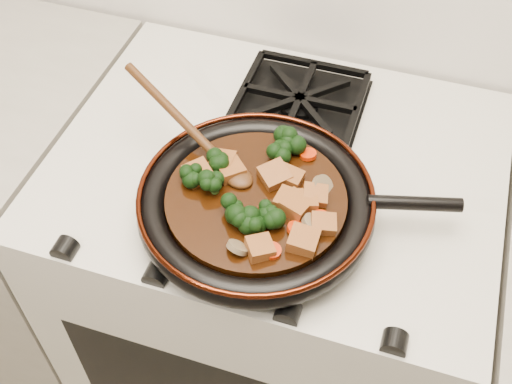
% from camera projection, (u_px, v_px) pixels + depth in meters
% --- Properties ---
extents(stove, '(0.76, 0.60, 0.90)m').
position_uv_depth(stove, '(272.00, 298.00, 1.44)').
color(stove, beige).
rests_on(stove, ground).
extents(burner_grate_front, '(0.23, 0.23, 0.03)m').
position_uv_depth(burner_grate_front, '(251.00, 217.00, 1.00)').
color(burner_grate_front, black).
rests_on(burner_grate_front, stove).
extents(burner_grate_back, '(0.23, 0.23, 0.03)m').
position_uv_depth(burner_grate_back, '(299.00, 102.00, 1.17)').
color(burner_grate_back, black).
rests_on(burner_grate_back, stove).
extents(skillet, '(0.48, 0.36, 0.05)m').
position_uv_depth(skillet, '(257.00, 203.00, 0.97)').
color(skillet, black).
rests_on(skillet, burner_grate_front).
extents(braising_sauce, '(0.27, 0.27, 0.02)m').
position_uv_depth(braising_sauce, '(256.00, 201.00, 0.97)').
color(braising_sauce, black).
rests_on(braising_sauce, skillet).
extents(tofu_cube_0, '(0.04, 0.04, 0.02)m').
position_uv_depth(tofu_cube_0, '(290.00, 177.00, 0.98)').
color(tofu_cube_0, brown).
rests_on(tofu_cube_0, braising_sauce).
extents(tofu_cube_1, '(0.04, 0.04, 0.03)m').
position_uv_depth(tofu_cube_1, '(315.00, 196.00, 0.95)').
color(tofu_cube_1, brown).
rests_on(tofu_cube_1, braising_sauce).
extents(tofu_cube_2, '(0.04, 0.04, 0.02)m').
position_uv_depth(tofu_cube_2, '(223.00, 161.00, 1.00)').
color(tofu_cube_2, brown).
rests_on(tofu_cube_2, braising_sauce).
extents(tofu_cube_3, '(0.04, 0.04, 0.03)m').
position_uv_depth(tofu_cube_3, '(323.00, 224.00, 0.92)').
color(tofu_cube_3, brown).
rests_on(tofu_cube_3, braising_sauce).
extents(tofu_cube_4, '(0.05, 0.05, 0.03)m').
position_uv_depth(tofu_cube_4, '(296.00, 206.00, 0.94)').
color(tofu_cube_4, brown).
rests_on(tofu_cube_4, braising_sauce).
extents(tofu_cube_5, '(0.06, 0.06, 0.03)m').
position_uv_depth(tofu_cube_5, '(275.00, 176.00, 0.98)').
color(tofu_cube_5, brown).
rests_on(tofu_cube_5, braising_sauce).
extents(tofu_cube_6, '(0.05, 0.05, 0.02)m').
position_uv_depth(tofu_cube_6, '(260.00, 248.00, 0.89)').
color(tofu_cube_6, brown).
rests_on(tofu_cube_6, braising_sauce).
extents(tofu_cube_7, '(0.06, 0.06, 0.02)m').
position_uv_depth(tofu_cube_7, '(230.00, 170.00, 0.99)').
color(tofu_cube_7, brown).
rests_on(tofu_cube_7, braising_sauce).
extents(tofu_cube_8, '(0.05, 0.05, 0.03)m').
position_uv_depth(tofu_cube_8, '(290.00, 202.00, 0.95)').
color(tofu_cube_8, brown).
rests_on(tofu_cube_8, braising_sauce).
extents(tofu_cube_9, '(0.04, 0.04, 0.03)m').
position_uv_depth(tofu_cube_9, '(303.00, 241.00, 0.90)').
color(tofu_cube_9, brown).
rests_on(tofu_cube_9, braising_sauce).
extents(tofu_cube_10, '(0.06, 0.06, 0.03)m').
position_uv_depth(tofu_cube_10, '(198.00, 174.00, 0.98)').
color(tofu_cube_10, brown).
rests_on(tofu_cube_10, braising_sauce).
extents(tofu_cube_11, '(0.04, 0.04, 0.02)m').
position_uv_depth(tofu_cube_11, '(307.00, 201.00, 0.95)').
color(tofu_cube_11, brown).
rests_on(tofu_cube_11, braising_sauce).
extents(broccoli_floret_0, '(0.08, 0.08, 0.07)m').
position_uv_depth(broccoli_floret_0, '(268.00, 215.00, 0.92)').
color(broccoli_floret_0, black).
rests_on(broccoli_floret_0, braising_sauce).
extents(broccoli_floret_1, '(0.08, 0.09, 0.07)m').
position_uv_depth(broccoli_floret_1, '(215.00, 186.00, 0.96)').
color(broccoli_floret_1, black).
rests_on(broccoli_floret_1, braising_sauce).
extents(broccoli_floret_2, '(0.09, 0.09, 0.08)m').
position_uv_depth(broccoli_floret_2, '(290.00, 143.00, 1.02)').
color(broccoli_floret_2, black).
rests_on(broccoli_floret_2, braising_sauce).
extents(broccoli_floret_3, '(0.09, 0.09, 0.07)m').
position_uv_depth(broccoli_floret_3, '(250.00, 222.00, 0.92)').
color(broccoli_floret_3, black).
rests_on(broccoli_floret_3, braising_sauce).
extents(broccoli_floret_4, '(0.07, 0.07, 0.06)m').
position_uv_depth(broccoli_floret_4, '(189.00, 177.00, 0.97)').
color(broccoli_floret_4, black).
rests_on(broccoli_floret_4, braising_sauce).
extents(broccoli_floret_5, '(0.08, 0.08, 0.05)m').
position_uv_depth(broccoli_floret_5, '(220.00, 162.00, 1.00)').
color(broccoli_floret_5, black).
rests_on(broccoli_floret_5, braising_sauce).
extents(broccoli_floret_6, '(0.08, 0.09, 0.07)m').
position_uv_depth(broccoli_floret_6, '(283.00, 154.00, 1.01)').
color(broccoli_floret_6, black).
rests_on(broccoli_floret_6, braising_sauce).
extents(broccoli_floret_7, '(0.08, 0.08, 0.07)m').
position_uv_depth(broccoli_floret_7, '(235.00, 215.00, 0.93)').
color(broccoli_floret_7, black).
rests_on(broccoli_floret_7, braising_sauce).
extents(carrot_coin_0, '(0.03, 0.03, 0.01)m').
position_uv_depth(carrot_coin_0, '(272.00, 251.00, 0.89)').
color(carrot_coin_0, red).
rests_on(carrot_coin_0, braising_sauce).
extents(carrot_coin_1, '(0.03, 0.03, 0.01)m').
position_uv_depth(carrot_coin_1, '(308.00, 154.00, 1.01)').
color(carrot_coin_1, red).
rests_on(carrot_coin_1, braising_sauce).
extents(carrot_coin_2, '(0.03, 0.03, 0.02)m').
position_uv_depth(carrot_coin_2, '(297.00, 229.00, 0.92)').
color(carrot_coin_2, red).
rests_on(carrot_coin_2, braising_sauce).
extents(carrot_coin_3, '(0.03, 0.03, 0.01)m').
position_uv_depth(carrot_coin_3, '(321.00, 218.00, 0.93)').
color(carrot_coin_3, red).
rests_on(carrot_coin_3, braising_sauce).
extents(carrot_coin_4, '(0.03, 0.03, 0.02)m').
position_uv_depth(carrot_coin_4, '(203.00, 172.00, 0.99)').
color(carrot_coin_4, red).
rests_on(carrot_coin_4, braising_sauce).
extents(mushroom_slice_0, '(0.05, 0.05, 0.03)m').
position_uv_depth(mushroom_slice_0, '(314.00, 224.00, 0.92)').
color(mushroom_slice_0, brown).
rests_on(mushroom_slice_0, braising_sauce).
extents(mushroom_slice_1, '(0.04, 0.04, 0.03)m').
position_uv_depth(mushroom_slice_1, '(238.00, 247.00, 0.89)').
color(mushroom_slice_1, brown).
rests_on(mushroom_slice_1, braising_sauce).
extents(mushroom_slice_2, '(0.04, 0.04, 0.03)m').
position_uv_depth(mushroom_slice_2, '(323.00, 187.00, 0.97)').
color(mushroom_slice_2, brown).
rests_on(mushroom_slice_2, braising_sauce).
extents(wooden_spoon, '(0.16, 0.10, 0.26)m').
position_uv_depth(wooden_spoon, '(203.00, 142.00, 1.00)').
color(wooden_spoon, '#42230E').
rests_on(wooden_spoon, braising_sauce).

